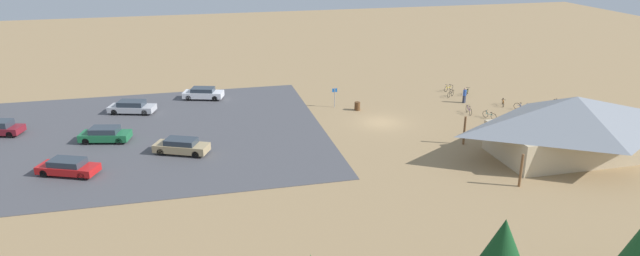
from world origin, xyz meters
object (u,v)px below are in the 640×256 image
object	(u,v)px
bicycle_white_near_sign	(557,104)
trash_bin	(357,106)
bicycle_teal_yard_front	(489,115)
car_silver_far_end	(132,107)
bicycle_silver_yard_center	(521,113)
lot_sign	(335,95)
bicycle_blue_trailside	(522,107)
bicycle_green_lone_west	(467,92)
car_tan_second_row	(181,146)
bicycle_purple_yard_left	(469,110)
car_green_by_curb	(105,134)
bicycle_black_back_row	(451,94)
bicycle_orange_mid_cluster	(503,102)
bicycle_yellow_near_porch	(449,88)
visitor_at_bikes	(465,95)
bike_pavilion	(573,122)
car_white_front_row	(203,93)
car_red_aisle_side	(68,167)

from	to	relation	value
bicycle_white_near_sign	trash_bin	bearing A→B (deg)	-10.59
bicycle_teal_yard_front	car_silver_far_end	xyz separation A→B (m)	(35.67, -10.31, 0.36)
bicycle_silver_yard_center	lot_sign	bearing A→B (deg)	-22.59
bicycle_blue_trailside	trash_bin	bearing A→B (deg)	-13.43
bicycle_blue_trailside	bicycle_green_lone_west	distance (m)	7.23
bicycle_white_near_sign	car_tan_second_row	distance (m)	40.03
bicycle_purple_yard_left	car_green_by_curb	size ratio (longest dim) A/B	0.37
bicycle_purple_yard_left	car_green_by_curb	bearing A→B (deg)	-0.53
bicycle_silver_yard_center	car_tan_second_row	bearing A→B (deg)	3.68
bicycle_black_back_row	bicycle_orange_mid_cluster	size ratio (longest dim) A/B	0.85
bicycle_black_back_row	car_silver_far_end	bearing A→B (deg)	-3.76
bicycle_yellow_near_porch	car_tan_second_row	bearing A→B (deg)	22.03
car_tan_second_row	visitor_at_bikes	bearing A→B (deg)	-165.69
bicycle_teal_yard_front	bicycle_purple_yard_left	distance (m)	2.32
bicycle_yellow_near_porch	car_silver_far_end	world-z (taller)	car_silver_far_end
bicycle_blue_trailside	car_green_by_curb	distance (m)	42.26
lot_sign	bicycle_teal_yard_front	size ratio (longest dim) A/B	1.46
bicycle_yellow_near_porch	bike_pavilion	bearing A→B (deg)	93.00
bicycle_blue_trailside	car_white_front_row	xyz separation A→B (m)	(33.04, -12.02, 0.35)
bicycle_yellow_near_porch	car_red_aisle_side	world-z (taller)	car_red_aisle_side
car_white_front_row	car_green_by_curb	xyz separation A→B (m)	(9.21, 11.44, 0.01)
lot_sign	bicycle_blue_trailside	size ratio (longest dim) A/B	1.68
bicycle_black_back_row	visitor_at_bikes	world-z (taller)	visitor_at_bikes
bicycle_orange_mid_cluster	bicycle_blue_trailside	bearing A→B (deg)	122.04
lot_sign	bicycle_silver_yard_center	world-z (taller)	lot_sign
bicycle_blue_trailside	bicycle_white_near_sign	distance (m)	4.30
bicycle_orange_mid_cluster	car_white_front_row	distance (m)	33.44
car_tan_second_row	visitor_at_bikes	xyz separation A→B (m)	(-30.72, -7.84, 0.18)
bicycle_teal_yard_front	car_tan_second_row	size ratio (longest dim) A/B	0.30
bike_pavilion	bicycle_green_lone_west	distance (m)	18.79
car_red_aisle_side	visitor_at_bikes	bearing A→B (deg)	-165.51
bicycle_yellow_near_porch	bicycle_blue_trailside	size ratio (longest dim) A/B	1.18
visitor_at_bikes	bicycle_blue_trailside	bearing A→B (deg)	141.26
lot_sign	car_red_aisle_side	distance (m)	27.71
bicycle_silver_yard_center	bicycle_yellow_near_porch	xyz separation A→B (m)	(3.09, -10.41, 0.00)
bicycle_blue_trailside	bicycle_purple_yard_left	bearing A→B (deg)	-2.27
bicycle_yellow_near_porch	bicycle_silver_yard_center	bearing A→B (deg)	106.52
bicycle_blue_trailside	car_silver_far_end	xyz separation A→B (m)	(40.52, -8.64, 0.34)
bicycle_teal_yard_front	car_white_front_row	size ratio (longest dim) A/B	0.32
bicycle_blue_trailside	car_tan_second_row	distance (m)	35.76
bicycle_black_back_row	car_white_front_row	size ratio (longest dim) A/B	0.28
bicycle_purple_yard_left	bicycle_silver_yard_center	bearing A→B (deg)	157.60
bicycle_purple_yard_left	bicycle_blue_trailside	xyz separation A→B (m)	(-6.16, 0.24, -0.01)
bicycle_purple_yard_left	car_silver_far_end	distance (m)	35.37
bicycle_orange_mid_cluster	car_tan_second_row	bearing A→B (deg)	9.67
bicycle_blue_trailside	bicycle_orange_mid_cluster	size ratio (longest dim) A/B	0.84
bicycle_purple_yard_left	bike_pavilion	bearing A→B (deg)	103.20
visitor_at_bikes	bicycle_teal_yard_front	bearing A→B (deg)	89.60
bike_pavilion	bicycle_green_lone_west	bearing A→B (deg)	-90.73
bicycle_teal_yard_front	bicycle_green_lone_west	world-z (taller)	bicycle_green_lone_west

